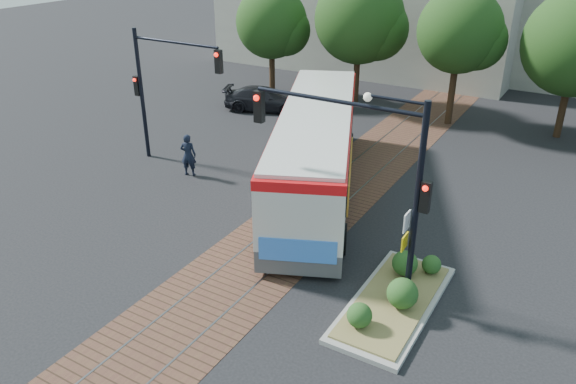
# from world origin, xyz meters

# --- Properties ---
(ground) EXTENTS (120.00, 120.00, 0.00)m
(ground) POSITION_xyz_m (0.00, 0.00, 0.00)
(ground) COLOR black
(ground) RESTS_ON ground
(trackbed) EXTENTS (3.60, 40.00, 0.02)m
(trackbed) POSITION_xyz_m (0.00, 4.00, 0.01)
(trackbed) COLOR #523625
(trackbed) RESTS_ON ground
(tree_row) EXTENTS (26.40, 5.60, 7.67)m
(tree_row) POSITION_xyz_m (1.21, 16.42, 4.85)
(tree_row) COLOR #382314
(tree_row) RESTS_ON ground
(warehouses) EXTENTS (40.00, 13.00, 8.00)m
(warehouses) POSITION_xyz_m (-0.53, 28.75, 3.81)
(warehouses) COLOR #ADA899
(warehouses) RESTS_ON ground
(city_bus) EXTENTS (7.76, 13.17, 3.52)m
(city_bus) POSITION_xyz_m (-0.84, 4.69, 1.96)
(city_bus) COLOR #4A4A4D
(city_bus) RESTS_ON ground
(traffic_island) EXTENTS (2.20, 5.20, 1.13)m
(traffic_island) POSITION_xyz_m (4.82, -0.90, 0.33)
(traffic_island) COLOR gray
(traffic_island) RESTS_ON ground
(signal_pole_main) EXTENTS (5.49, 0.46, 6.00)m
(signal_pole_main) POSITION_xyz_m (3.86, -0.81, 4.16)
(signal_pole_main) COLOR black
(signal_pole_main) RESTS_ON ground
(signal_pole_left) EXTENTS (4.99, 0.34, 6.00)m
(signal_pole_left) POSITION_xyz_m (-8.37, 4.00, 3.86)
(signal_pole_left) COLOR black
(signal_pole_left) RESTS_ON ground
(officer) EXTENTS (0.81, 0.67, 1.90)m
(officer) POSITION_xyz_m (-6.40, 3.29, 0.95)
(officer) COLOR black
(officer) RESTS_ON ground
(parked_car) EXTENTS (5.04, 3.43, 1.36)m
(parked_car) POSITION_xyz_m (-8.63, 12.87, 0.68)
(parked_car) COLOR black
(parked_car) RESTS_ON ground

